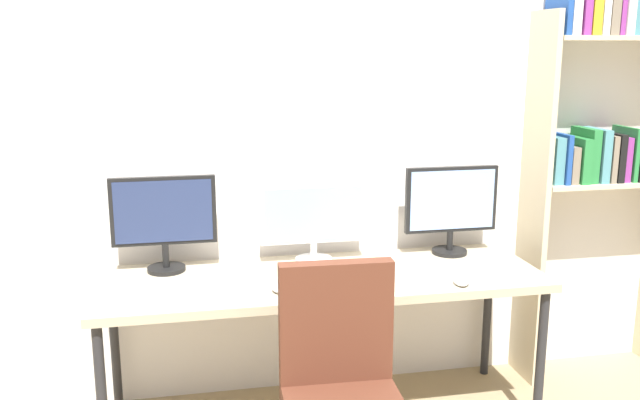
# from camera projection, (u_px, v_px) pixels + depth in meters

# --- Properties ---
(wall_back) EXTENTS (4.47, 0.10, 2.60)m
(wall_back) POSITION_uv_depth(u_px,v_px,m) (306.00, 144.00, 3.48)
(wall_back) COLOR silver
(wall_back) RESTS_ON ground_plane
(desk) EXTENTS (2.07, 0.68, 0.74)m
(desk) POSITION_uv_depth(u_px,v_px,m) (322.00, 286.00, 3.21)
(desk) COLOR tan
(desk) RESTS_ON ground_plane
(bookshelf) EXTENTS (0.83, 0.28, 2.12)m
(bookshelf) POSITION_uv_depth(u_px,v_px,m) (601.00, 129.00, 3.58)
(bookshelf) COLOR beige
(bookshelf) RESTS_ON ground_plane
(monitor_left) EXTENTS (0.49, 0.18, 0.46)m
(monitor_left) POSITION_uv_depth(u_px,v_px,m) (164.00, 218.00, 3.21)
(monitor_left) COLOR black
(monitor_left) RESTS_ON desk
(monitor_center) EXTENTS (0.53, 0.18, 0.39)m
(monitor_center) POSITION_uv_depth(u_px,v_px,m) (313.00, 219.00, 3.36)
(monitor_center) COLOR silver
(monitor_center) RESTS_ON desk
(monitor_right) EXTENTS (0.48, 0.18, 0.45)m
(monitor_right) POSITION_uv_depth(u_px,v_px,m) (451.00, 205.00, 3.48)
(monitor_right) COLOR black
(monitor_right) RESTS_ON desk
(keyboard_left) EXTENTS (0.34, 0.13, 0.02)m
(keyboard_left) POSITION_uv_depth(u_px,v_px,m) (147.00, 303.00, 2.83)
(keyboard_left) COLOR silver
(keyboard_left) RESTS_ON desk
(keyboard_center) EXTENTS (0.38, 0.13, 0.02)m
(keyboard_center) POSITION_uv_depth(u_px,v_px,m) (333.00, 290.00, 2.98)
(keyboard_center) COLOR black
(keyboard_center) RESTS_ON desk
(keyboard_right) EXTENTS (0.36, 0.13, 0.02)m
(keyboard_right) POSITION_uv_depth(u_px,v_px,m) (500.00, 278.00, 3.13)
(keyboard_right) COLOR silver
(keyboard_right) RESTS_ON desk
(mouse_left_side) EXTENTS (0.06, 0.10, 0.03)m
(mouse_left_side) POSITION_uv_depth(u_px,v_px,m) (460.00, 282.00, 3.06)
(mouse_left_side) COLOR silver
(mouse_left_side) RESTS_ON desk
(mouse_right_side) EXTENTS (0.06, 0.10, 0.03)m
(mouse_right_side) POSITION_uv_depth(u_px,v_px,m) (278.00, 288.00, 2.98)
(mouse_right_side) COLOR silver
(mouse_right_side) RESTS_ON desk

